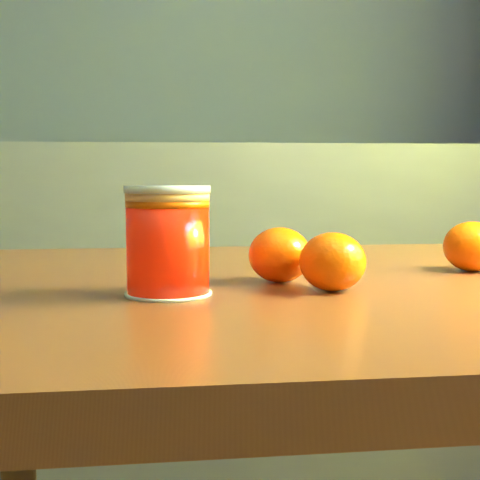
{
  "coord_description": "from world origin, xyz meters",
  "views": [
    {
      "loc": [
        0.7,
        -0.42,
        0.82
      ],
      "look_at": [
        0.75,
        0.17,
        0.76
      ],
      "focal_mm": 50.0,
      "sensor_mm": 36.0,
      "label": 1
    }
  ],
  "objects": [
    {
      "name": "orange_back",
      "position": [
        1.02,
        0.28,
        0.74
      ],
      "size": [
        0.08,
        0.08,
        0.05
      ],
      "primitive_type": "ellipsoid",
      "rotation": [
        0.0,
        0.0,
        0.33
      ],
      "color": "#FE5905",
      "rests_on": "table"
    },
    {
      "name": "table",
      "position": [
        0.9,
        0.24,
        0.62
      ],
      "size": [
        0.98,
        0.7,
        0.71
      ],
      "rotation": [
        0.0,
        0.0,
        0.04
      ],
      "color": "brown",
      "rests_on": "ground"
    },
    {
      "name": "orange_front",
      "position": [
        0.8,
        0.22,
        0.74
      ],
      "size": [
        0.07,
        0.07,
        0.05
      ],
      "primitive_type": "ellipsoid",
      "rotation": [
        0.0,
        0.0,
        -0.21
      ],
      "color": "#FE5905",
      "rests_on": "table"
    },
    {
      "name": "juice_glass",
      "position": [
        0.69,
        0.16,
        0.76
      ],
      "size": [
        0.07,
        0.07,
        0.09
      ],
      "rotation": [
        0.0,
        0.0,
        -0.24
      ],
      "color": "#FC1C05",
      "rests_on": "table"
    },
    {
      "name": "orange_extra",
      "position": [
        0.84,
        0.16,
        0.74
      ],
      "size": [
        0.07,
        0.07,
        0.05
      ],
      "primitive_type": "ellipsoid",
      "rotation": [
        0.0,
        0.0,
        -0.27
      ],
      "color": "#FE5905",
      "rests_on": "table"
    }
  ]
}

